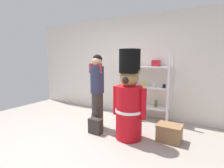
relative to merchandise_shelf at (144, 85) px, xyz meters
The scene contains 7 objects.
ground_plane 2.22m from the merchandise_shelf, 104.90° to the right, with size 6.40×6.40×0.00m, color #9E9389.
back_wall 0.73m from the merchandise_shelf, 157.38° to the left, with size 6.40×0.12×2.60m, color silver.
merchandise_shelf is the anchor object (origin of this frame).
teddy_bear_guard 1.28m from the merchandise_shelf, 82.43° to the right, with size 0.66×0.51×1.66m.
person_shopper 1.30m from the merchandise_shelf, 119.67° to the right, with size 0.30×0.29×1.58m.
shopping_bag 1.64m from the merchandise_shelf, 109.66° to the right, with size 0.28×0.14×0.45m.
display_crate 1.48m from the merchandise_shelf, 49.12° to the right, with size 0.44×0.34×0.31m.
Camera 1 is at (2.01, -2.16, 1.49)m, focal length 28.01 mm.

